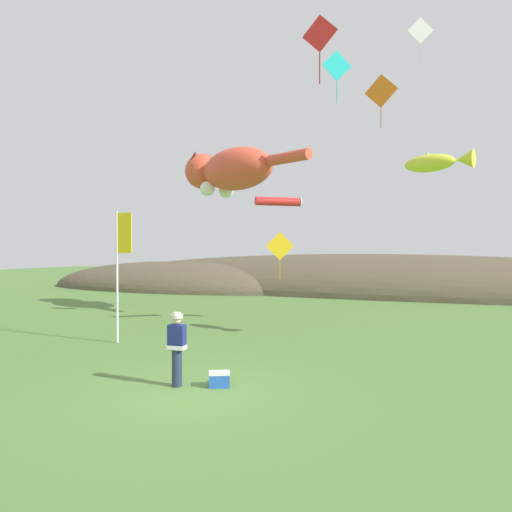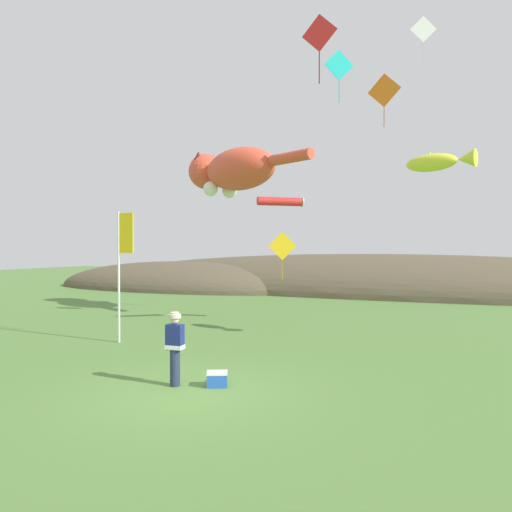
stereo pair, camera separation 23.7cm
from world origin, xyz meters
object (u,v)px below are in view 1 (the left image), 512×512
object	(u,v)px
kite_spool	(221,378)
kite_tube_streamer	(279,202)
festival_attendant	(177,347)
kite_diamond_red	(320,34)
kite_fish_windsock	(437,162)
kite_diamond_orange	(381,91)
kite_diamond_white	(420,31)
festival_banner_pole	(121,257)
kite_giant_cat	(229,171)
kite_diamond_teal	(337,66)
kite_diamond_gold	(280,246)
picnic_cooler	(219,379)

from	to	relation	value
kite_spool	kite_tube_streamer	bearing A→B (deg)	99.27
festival_attendant	kite_diamond_red	distance (m)	9.54
kite_fish_windsock	kite_diamond_orange	bearing A→B (deg)	116.75
kite_diamond_orange	kite_diamond_white	bearing A→B (deg)	-48.72
kite_diamond_orange	kite_tube_streamer	bearing A→B (deg)	-139.24
festival_banner_pole	kite_giant_cat	xyz separation A→B (m)	(0.37, 8.04, 4.26)
kite_fish_windsock	kite_tube_streamer	xyz separation A→B (m)	(-6.18, 1.53, -0.94)
kite_diamond_orange	kite_diamond_teal	bearing A→B (deg)	-117.24
festival_banner_pole	kite_diamond_white	distance (m)	14.60
kite_diamond_gold	kite_diamond_orange	bearing A→B (deg)	25.36
kite_fish_windsock	kite_tube_streamer	distance (m)	6.43
kite_spool	kite_diamond_teal	size ratio (longest dim) A/B	0.11
kite_tube_streamer	kite_diamond_gold	bearing A→B (deg)	107.23
kite_diamond_red	kite_giant_cat	bearing A→B (deg)	129.64
kite_giant_cat	kite_diamond_orange	distance (m)	8.10
kite_diamond_teal	kite_diamond_orange	xyz separation A→B (m)	(1.43, 2.78, -0.32)
kite_giant_cat	kite_diamond_white	size ratio (longest dim) A/B	3.99
kite_tube_streamer	kite_diamond_teal	world-z (taller)	kite_diamond_teal
kite_diamond_teal	kite_diamond_orange	world-z (taller)	kite_diamond_teal
picnic_cooler	kite_diamond_red	distance (m)	9.91
kite_giant_cat	kite_diamond_teal	xyz separation A→B (m)	(6.00, -2.38, 3.50)
festival_attendant	kite_diamond_gold	size ratio (longest dim) A/B	0.81
kite_fish_windsock	kite_diamond_teal	bearing A→B (deg)	152.45
picnic_cooler	kite_diamond_gold	world-z (taller)	kite_diamond_gold
kite_diamond_red	kite_diamond_teal	xyz separation A→B (m)	(-0.73, 5.75, 1.33)
kite_fish_windsock	festival_banner_pole	bearing A→B (deg)	-160.29
kite_giant_cat	kite_diamond_orange	xyz separation A→B (m)	(7.44, 0.40, 3.18)
kite_fish_windsock	kite_diamond_orange	size ratio (longest dim) A/B	0.96
kite_giant_cat	kite_tube_streamer	xyz separation A→B (m)	(3.67, -2.85, -1.99)
festival_attendant	kite_spool	bearing A→B (deg)	37.77
kite_spool	kite_diamond_red	distance (m)	9.90
kite_spool	kite_giant_cat	size ratio (longest dim) A/B	0.03
kite_giant_cat	kite_diamond_orange	size ratio (longest dim) A/B	3.20
kite_diamond_teal	kite_diamond_red	bearing A→B (deg)	-82.76
festival_banner_pole	festival_attendant	bearing A→B (deg)	-38.49
kite_giant_cat	kite_tube_streamer	size ratio (longest dim) A/B	4.25
kite_diamond_gold	kite_diamond_teal	xyz separation A→B (m)	(2.73, -0.81, 7.36)
kite_fish_windsock	kite_diamond_white	distance (m)	6.42
kite_diamond_red	kite_diamond_gold	distance (m)	9.56
festival_attendant	kite_diamond_orange	distance (m)	15.67
festival_attendant	kite_tube_streamer	world-z (taller)	kite_tube_streamer
festival_banner_pole	kite_diamond_orange	xyz separation A→B (m)	(7.81, 8.44, 7.43)
kite_fish_windsock	kite_diamond_teal	xyz separation A→B (m)	(-3.84, 2.00, 4.55)
kite_fish_windsock	picnic_cooler	bearing A→B (deg)	-124.55
kite_fish_windsock	kite_tube_streamer	world-z (taller)	kite_fish_windsock
festival_attendant	kite_diamond_red	size ratio (longest dim) A/B	0.90
kite_tube_streamer	kite_diamond_gold	world-z (taller)	kite_tube_streamer
kite_spool	kite_giant_cat	xyz separation A→B (m)	(-4.99, 10.96, 7.15)
kite_spool	kite_diamond_white	size ratio (longest dim) A/B	0.12
kite_fish_windsock	kite_tube_streamer	bearing A→B (deg)	166.06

